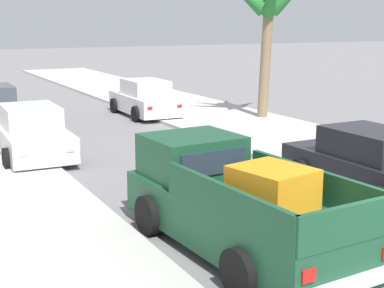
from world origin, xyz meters
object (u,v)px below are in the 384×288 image
(car_left_mid, at_px, (368,164))
(palm_tree_left_mid, at_px, (268,2))
(car_left_near, at_px, (32,134))
(car_right_mid, at_px, (145,99))
(pickup_truck, at_px, (234,204))

(car_left_mid, relative_size, palm_tree_left_mid, 0.73)
(car_left_near, bearing_deg, car_right_mid, 42.66)
(car_left_near, distance_m, car_right_mid, 8.06)
(pickup_truck, height_order, palm_tree_left_mid, palm_tree_left_mid)
(car_left_mid, bearing_deg, car_left_near, 130.00)
(car_left_near, height_order, car_right_mid, same)
(pickup_truck, xyz_separation_m, car_left_mid, (4.49, 1.35, -0.10))
(pickup_truck, distance_m, car_left_mid, 4.69)
(car_right_mid, bearing_deg, pickup_truck, -106.96)
(car_left_mid, xyz_separation_m, car_right_mid, (-0.19, 12.75, 0.00))
(car_left_mid, relative_size, car_right_mid, 1.00)
(pickup_truck, relative_size, car_left_mid, 1.24)
(car_left_near, distance_m, palm_tree_left_mid, 10.84)
(pickup_truck, height_order, car_left_near, pickup_truck)
(car_left_mid, bearing_deg, car_right_mid, 90.85)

